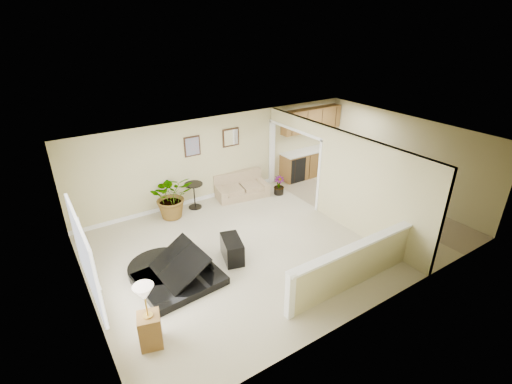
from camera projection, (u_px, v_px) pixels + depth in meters
floor at (280, 237)px, 9.40m from camera, size 9.00×9.00×0.00m
back_wall at (222, 156)px, 11.13m from camera, size 9.00×0.04×2.50m
front_wall at (382, 254)px, 6.60m from camera, size 9.00×0.04×2.50m
left_wall at (81, 252)px, 6.65m from camera, size 0.04×6.00×2.50m
right_wall at (403, 157)px, 11.08m from camera, size 0.04×6.00×2.50m
ceiling at (284, 143)px, 8.32m from camera, size 9.00×6.00×0.04m
kitchen_vinyl at (366, 205)px, 10.95m from camera, size 2.70×6.00×0.01m
interior_partition at (330, 174)px, 9.95m from camera, size 0.18×5.99×2.50m
pony_half_wall at (352, 266)px, 7.48m from camera, size 3.42×0.22×1.00m
left_window at (85, 256)px, 6.19m from camera, size 0.05×2.15×1.45m
wall_art_left at (192, 146)px, 10.43m from camera, size 0.48×0.04×0.58m
wall_mirror at (231, 137)px, 11.02m from camera, size 0.55×0.04×0.55m
kitchen_cabinets at (309, 152)px, 12.66m from camera, size 2.36×0.65×2.33m
piano at (173, 254)px, 7.63m from camera, size 1.97×2.05×1.53m
piano_bench at (232, 249)px, 8.45m from camera, size 0.60×0.86×0.52m
loveseat at (240, 185)px, 11.45m from camera, size 1.72×1.14×0.91m
accent_table at (194, 192)px, 10.64m from camera, size 0.53×0.53×0.76m
palm_plant at (172, 196)px, 10.10m from camera, size 1.32×1.21×1.27m
small_plant at (279, 187)px, 11.56m from camera, size 0.43×0.43×0.59m
lamp_stand at (149, 321)px, 6.12m from camera, size 0.45×0.45×1.25m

